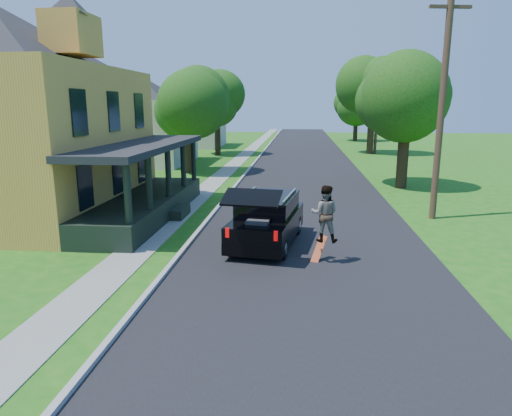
# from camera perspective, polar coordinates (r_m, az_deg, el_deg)

# --- Properties ---
(ground) EXTENTS (140.00, 140.00, 0.00)m
(ground) POSITION_cam_1_polar(r_m,az_deg,el_deg) (13.28, 6.68, -7.87)
(ground) COLOR #175D12
(ground) RESTS_ON ground
(street) EXTENTS (8.00, 120.00, 0.02)m
(street) POSITION_cam_1_polar(r_m,az_deg,el_deg) (32.77, 6.07, 4.49)
(street) COLOR black
(street) RESTS_ON ground
(curb) EXTENTS (0.15, 120.00, 0.12)m
(curb) POSITION_cam_1_polar(r_m,az_deg,el_deg) (32.97, -1.01, 4.61)
(curb) COLOR gray
(curb) RESTS_ON ground
(sidewalk) EXTENTS (1.30, 120.00, 0.03)m
(sidewalk) POSITION_cam_1_polar(r_m,az_deg,el_deg) (33.18, -3.68, 4.63)
(sidewalk) COLOR gray
(sidewalk) RESTS_ON ground
(front_walk) EXTENTS (6.50, 1.20, 0.03)m
(front_walk) POSITION_cam_1_polar(r_m,az_deg,el_deg) (21.10, -20.38, -0.82)
(front_walk) COLOR gray
(front_walk) RESTS_ON ground
(main_house) EXTENTS (15.56, 15.56, 10.10)m
(main_house) POSITION_cam_1_polar(r_m,az_deg,el_deg) (22.25, -29.24, 11.85)
(main_house) COLOR gold
(main_house) RESTS_ON ground
(neighbor_house_mid) EXTENTS (12.78, 12.78, 8.30)m
(neighbor_house_mid) POSITION_cam_1_polar(r_m,az_deg,el_deg) (38.74, -14.66, 11.63)
(neighbor_house_mid) COLOR beige
(neighbor_house_mid) RESTS_ON ground
(neighbor_house_far) EXTENTS (12.78, 12.78, 8.30)m
(neighbor_house_far) POSITION_cam_1_polar(r_m,az_deg,el_deg) (54.06, -8.77, 12.08)
(neighbor_house_far) COLOR beige
(neighbor_house_far) RESTS_ON ground
(black_suv) EXTENTS (2.45, 4.98, 2.23)m
(black_suv) POSITION_cam_1_polar(r_m,az_deg,el_deg) (15.48, 1.41, -1.49)
(black_suv) COLOR black
(black_suv) RESTS_ON ground
(skateboarder) EXTENTS (0.88, 0.72, 1.70)m
(skateboarder) POSITION_cam_1_polar(r_m,az_deg,el_deg) (13.64, 8.58, -0.70)
(skateboarder) COLOR black
(skateboarder) RESTS_ON ground
(skateboard) EXTENTS (0.52, 0.57, 0.79)m
(skateboard) POSITION_cam_1_polar(r_m,az_deg,el_deg) (14.10, 7.87, -5.22)
(skateboard) COLOR #A6320E
(skateboard) RESTS_ON ground
(tree_left_mid) EXTENTS (5.62, 5.29, 7.49)m
(tree_left_mid) POSITION_cam_1_polar(r_m,az_deg,el_deg) (32.43, -8.74, 13.06)
(tree_left_mid) COLOR black
(tree_left_mid) RESTS_ON ground
(tree_left_far) EXTENTS (5.43, 5.16, 7.94)m
(tree_left_far) POSITION_cam_1_polar(r_m,az_deg,el_deg) (44.14, -4.96, 13.58)
(tree_left_far) COLOR black
(tree_left_far) RESTS_ON ground
(tree_right_near) EXTENTS (5.85, 6.06, 7.95)m
(tree_right_near) POSITION_cam_1_polar(r_m,az_deg,el_deg) (27.34, 18.30, 13.49)
(tree_right_near) COLOR black
(tree_right_near) RESTS_ON ground
(tree_right_mid) EXTENTS (7.44, 7.16, 10.29)m
(tree_right_mid) POSITION_cam_1_polar(r_m,az_deg,el_deg) (46.32, 14.39, 15.07)
(tree_right_mid) COLOR black
(tree_right_mid) RESTS_ON ground
(tree_right_far) EXTENTS (5.39, 5.33, 7.85)m
(tree_right_far) POSITION_cam_1_polar(r_m,az_deg,el_deg) (63.39, 12.44, 12.88)
(tree_right_far) COLOR black
(tree_right_far) RESTS_ON ground
(utility_pole_near) EXTENTS (1.66, 0.38, 8.94)m
(utility_pole_near) POSITION_cam_1_polar(r_m,az_deg,el_deg) (20.05, 22.20, 11.71)
(utility_pole_near) COLOR #4C3023
(utility_pole_near) RESTS_ON ground
(utility_pole_far) EXTENTS (1.68, 0.66, 8.99)m
(utility_pole_far) POSITION_cam_1_polar(r_m,az_deg,el_deg) (46.59, 14.93, 12.29)
(utility_pole_far) COLOR #4C3023
(utility_pole_far) RESTS_ON ground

